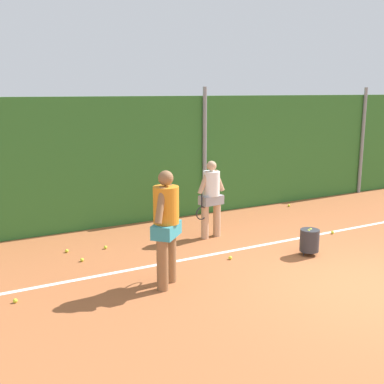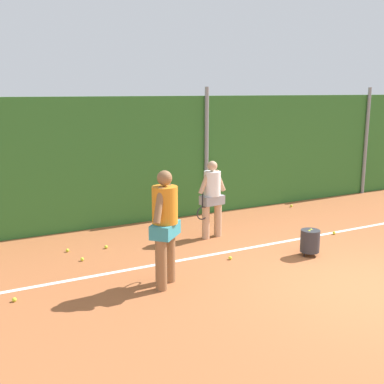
{
  "view_description": "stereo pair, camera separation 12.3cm",
  "coord_description": "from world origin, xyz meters",
  "px_view_note": "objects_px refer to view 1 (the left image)",
  "views": [
    {
      "loc": [
        -5.8,
        -4.88,
        3.05
      ],
      "look_at": [
        -1.8,
        2.5,
        1.26
      ],
      "focal_mm": 44.46,
      "sensor_mm": 36.0,
      "label": 1
    },
    {
      "loc": [
        -5.69,
        -4.93,
        3.05
      ],
      "look_at": [
        -1.8,
        2.5,
        1.26
      ],
      "focal_mm": 44.46,
      "sensor_mm": 36.0,
      "label": 2
    }
  ],
  "objects_px": {
    "ball_hopper": "(309,240)",
    "tennis_ball_1": "(105,247)",
    "tennis_ball_10": "(15,301)",
    "tennis_ball_6": "(67,251)",
    "tennis_ball_13": "(230,258)",
    "tennis_ball_0": "(82,260)",
    "player_foreground_near": "(166,222)",
    "tennis_ball_12": "(332,232)",
    "player_midcourt": "(211,195)",
    "tennis_ball_8": "(165,254)",
    "tennis_ball_4": "(155,224)",
    "tennis_ball_7": "(289,205)"
  },
  "relations": [
    {
      "from": "tennis_ball_6",
      "to": "tennis_ball_7",
      "type": "relative_size",
      "value": 1.0
    },
    {
      "from": "player_midcourt",
      "to": "tennis_ball_8",
      "type": "relative_size",
      "value": 24.79
    },
    {
      "from": "tennis_ball_4",
      "to": "player_midcourt",
      "type": "bearing_deg",
      "value": -63.27
    },
    {
      "from": "ball_hopper",
      "to": "tennis_ball_0",
      "type": "relative_size",
      "value": 7.78
    },
    {
      "from": "tennis_ball_1",
      "to": "tennis_ball_8",
      "type": "bearing_deg",
      "value": -47.59
    },
    {
      "from": "tennis_ball_6",
      "to": "tennis_ball_8",
      "type": "relative_size",
      "value": 1.0
    },
    {
      "from": "player_foreground_near",
      "to": "tennis_ball_6",
      "type": "xyz_separation_m",
      "value": [
        -1.02,
        2.34,
        -1.01
      ]
    },
    {
      "from": "ball_hopper",
      "to": "tennis_ball_13",
      "type": "distance_m",
      "value": 1.55
    },
    {
      "from": "tennis_ball_6",
      "to": "tennis_ball_12",
      "type": "xyz_separation_m",
      "value": [
        5.39,
        -1.53,
        0.0
      ]
    },
    {
      "from": "player_midcourt",
      "to": "tennis_ball_10",
      "type": "height_order",
      "value": "player_midcourt"
    },
    {
      "from": "tennis_ball_10",
      "to": "tennis_ball_8",
      "type": "bearing_deg",
      "value": 15.39
    },
    {
      "from": "tennis_ball_10",
      "to": "tennis_ball_13",
      "type": "relative_size",
      "value": 1.0
    },
    {
      "from": "player_midcourt",
      "to": "tennis_ball_6",
      "type": "distance_m",
      "value": 3.1
    },
    {
      "from": "player_foreground_near",
      "to": "tennis_ball_6",
      "type": "bearing_deg",
      "value": 70.2
    },
    {
      "from": "ball_hopper",
      "to": "tennis_ball_0",
      "type": "height_order",
      "value": "ball_hopper"
    },
    {
      "from": "player_midcourt",
      "to": "tennis_ball_13",
      "type": "relative_size",
      "value": 24.79
    },
    {
      "from": "ball_hopper",
      "to": "tennis_ball_1",
      "type": "xyz_separation_m",
      "value": [
        -3.28,
        2.17,
        -0.26
      ]
    },
    {
      "from": "tennis_ball_10",
      "to": "tennis_ball_13",
      "type": "height_order",
      "value": "same"
    },
    {
      "from": "ball_hopper",
      "to": "tennis_ball_6",
      "type": "distance_m",
      "value": 4.63
    },
    {
      "from": "tennis_ball_0",
      "to": "tennis_ball_7",
      "type": "height_order",
      "value": "same"
    },
    {
      "from": "tennis_ball_6",
      "to": "tennis_ball_13",
      "type": "xyz_separation_m",
      "value": [
        2.56,
        -1.82,
        0.0
      ]
    },
    {
      "from": "player_midcourt",
      "to": "tennis_ball_1",
      "type": "height_order",
      "value": "player_midcourt"
    },
    {
      "from": "player_midcourt",
      "to": "ball_hopper",
      "type": "height_order",
      "value": "player_midcourt"
    },
    {
      "from": "player_midcourt",
      "to": "ball_hopper",
      "type": "distance_m",
      "value": 2.22
    },
    {
      "from": "tennis_ball_8",
      "to": "player_foreground_near",
      "type": "bearing_deg",
      "value": -114.02
    },
    {
      "from": "ball_hopper",
      "to": "tennis_ball_12",
      "type": "relative_size",
      "value": 7.78
    },
    {
      "from": "tennis_ball_8",
      "to": "player_midcourt",
      "type": "bearing_deg",
      "value": 24.18
    },
    {
      "from": "tennis_ball_4",
      "to": "tennis_ball_12",
      "type": "bearing_deg",
      "value": -37.63
    },
    {
      "from": "tennis_ball_0",
      "to": "tennis_ball_8",
      "type": "bearing_deg",
      "value": -17.6
    },
    {
      "from": "tennis_ball_7",
      "to": "tennis_ball_12",
      "type": "height_order",
      "value": "same"
    },
    {
      "from": "tennis_ball_0",
      "to": "tennis_ball_10",
      "type": "relative_size",
      "value": 1.0
    },
    {
      "from": "tennis_ball_12",
      "to": "tennis_ball_13",
      "type": "height_order",
      "value": "same"
    },
    {
      "from": "tennis_ball_0",
      "to": "tennis_ball_8",
      "type": "distance_m",
      "value": 1.53
    },
    {
      "from": "player_foreground_near",
      "to": "ball_hopper",
      "type": "xyz_separation_m",
      "value": [
        2.98,
        0.02,
        -0.75
      ]
    },
    {
      "from": "tennis_ball_7",
      "to": "tennis_ball_10",
      "type": "bearing_deg",
      "value": -159.86
    },
    {
      "from": "tennis_ball_4",
      "to": "tennis_ball_10",
      "type": "relative_size",
      "value": 1.0
    },
    {
      "from": "tennis_ball_1",
      "to": "tennis_ball_6",
      "type": "bearing_deg",
      "value": 168.26
    },
    {
      "from": "player_foreground_near",
      "to": "ball_hopper",
      "type": "height_order",
      "value": "player_foreground_near"
    },
    {
      "from": "tennis_ball_8",
      "to": "tennis_ball_10",
      "type": "xyz_separation_m",
      "value": [
        -2.79,
        -0.77,
        0.0
      ]
    },
    {
      "from": "tennis_ball_1",
      "to": "tennis_ball_4",
      "type": "height_order",
      "value": "same"
    },
    {
      "from": "tennis_ball_10",
      "to": "tennis_ball_4",
      "type": "bearing_deg",
      "value": 38.39
    },
    {
      "from": "ball_hopper",
      "to": "tennis_ball_4",
      "type": "xyz_separation_m",
      "value": [
        -1.76,
        3.21,
        -0.26
      ]
    },
    {
      "from": "ball_hopper",
      "to": "tennis_ball_6",
      "type": "xyz_separation_m",
      "value": [
        -4.0,
        2.32,
        -0.26
      ]
    },
    {
      "from": "tennis_ball_0",
      "to": "tennis_ball_10",
      "type": "distance_m",
      "value": 1.82
    },
    {
      "from": "ball_hopper",
      "to": "tennis_ball_10",
      "type": "bearing_deg",
      "value": 174.9
    },
    {
      "from": "tennis_ball_6",
      "to": "player_foreground_near",
      "type": "bearing_deg",
      "value": -66.43
    },
    {
      "from": "tennis_ball_1",
      "to": "tennis_ball_12",
      "type": "bearing_deg",
      "value": -16.5
    },
    {
      "from": "player_foreground_near",
      "to": "tennis_ball_12",
      "type": "distance_m",
      "value": 4.56
    },
    {
      "from": "tennis_ball_1",
      "to": "tennis_ball_7",
      "type": "height_order",
      "value": "same"
    },
    {
      "from": "player_midcourt",
      "to": "tennis_ball_1",
      "type": "xyz_separation_m",
      "value": [
        -2.21,
        0.33,
        -0.88
      ]
    }
  ]
}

